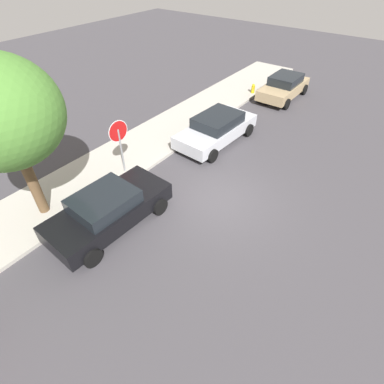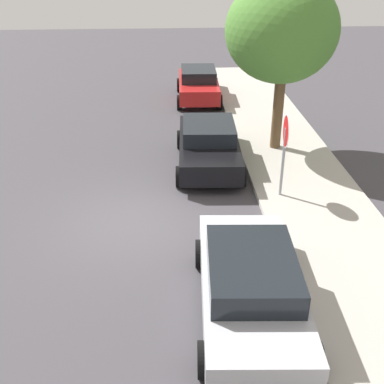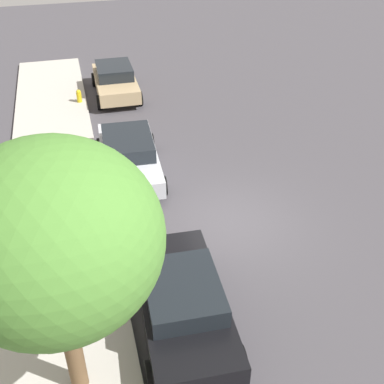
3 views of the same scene
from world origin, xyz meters
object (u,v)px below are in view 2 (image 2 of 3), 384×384
parked_car_silver (251,283)px  street_tree_near_corner (282,31)px  parked_car_black (209,144)px  stop_sign (285,142)px  parked_car_red (198,84)px

parked_car_silver → street_tree_near_corner: size_ratio=0.81×
parked_car_black → street_tree_near_corner: street_tree_near_corner is taller
stop_sign → street_tree_near_corner: street_tree_near_corner is taller
parked_car_black → parked_car_red: bearing=178.5°
parked_car_silver → street_tree_near_corner: (-8.22, 2.19, 3.30)m
stop_sign → parked_car_red: size_ratio=0.61×
parked_car_red → street_tree_near_corner: street_tree_near_corner is taller
street_tree_near_corner → parked_car_silver: bearing=-14.9°
parked_car_black → parked_car_red: (-7.11, 0.18, 0.00)m
parked_car_black → stop_sign: bearing=37.3°
stop_sign → parked_car_black: bearing=-142.7°
stop_sign → parked_car_silver: stop_sign is taller
parked_car_black → parked_car_red: 7.12m
parked_car_red → stop_sign: bearing=9.9°
parked_car_silver → street_tree_near_corner: street_tree_near_corner is taller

